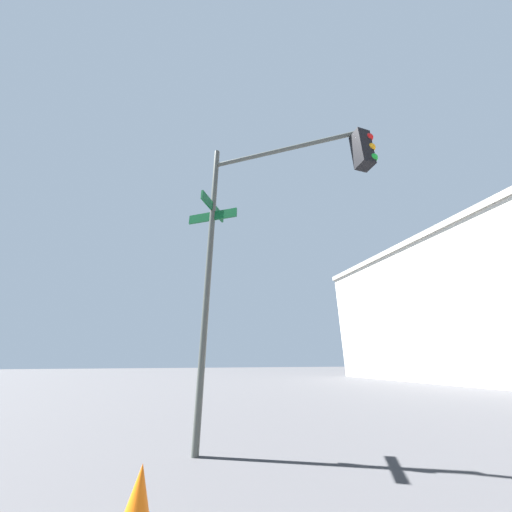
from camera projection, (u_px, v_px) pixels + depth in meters
name	position (u px, v px, depth m)	size (l,w,h in m)	color
traffic_signal_near	(277.00, 204.00, 5.09)	(2.38, 3.22, 5.95)	#474C47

